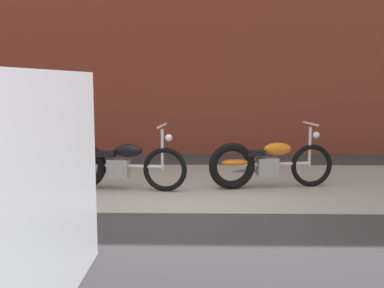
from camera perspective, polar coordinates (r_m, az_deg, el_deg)
ground_plane at (r=6.19m, az=-2.28°, el=-8.25°), size 80.00×80.00×0.00m
sidewalk_slab at (r=7.89m, az=-1.52°, el=-4.74°), size 36.00×3.50×0.01m
brick_building_wall at (r=11.22m, az=-0.73°, el=14.14°), size 36.00×0.50×5.92m
motorcycle_black at (r=7.50m, az=-9.30°, el=-2.42°), size 2.00×0.62×1.03m
motorcycle_orange at (r=7.59m, az=8.41°, el=-2.27°), size 2.00×0.62×1.03m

